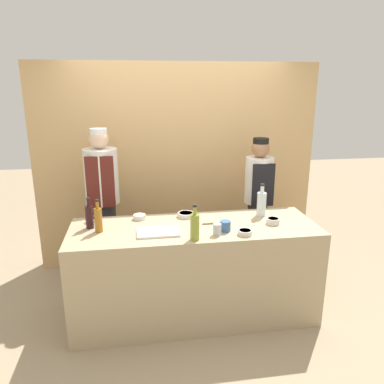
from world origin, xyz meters
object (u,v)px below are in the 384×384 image
(sauce_bowl_red, at_px, (245,232))
(bottle_wine, at_px, (89,216))
(sauce_bowl_yellow, at_px, (186,214))
(sauce_bowl_green, at_px, (139,217))
(sauce_bowl_white, at_px, (93,220))
(cup_steel, at_px, (217,229))
(chef_left, at_px, (103,202))
(bottle_oil, at_px, (195,226))
(chef_right, at_px, (258,200))
(wooden_spoon, at_px, (217,223))
(cup_blue, at_px, (225,226))
(bottle_clear, at_px, (262,203))
(sauce_bowl_purple, at_px, (273,221))
(bottle_amber, at_px, (98,219))
(cutting_board, at_px, (158,232))

(sauce_bowl_red, distance_m, bottle_wine, 1.38)
(sauce_bowl_yellow, bearing_deg, sauce_bowl_green, 179.88)
(sauce_bowl_white, bearing_deg, cup_steel, -24.01)
(sauce_bowl_green, distance_m, chef_left, 0.66)
(bottle_oil, xyz_separation_m, chef_right, (0.92, 1.10, -0.16))
(bottle_oil, xyz_separation_m, wooden_spoon, (0.26, 0.33, -0.11))
(cup_steel, height_order, cup_blue, cup_steel)
(bottle_clear, bearing_deg, cup_blue, -142.26)
(sauce_bowl_purple, relative_size, sauce_bowl_red, 0.97)
(bottle_amber, bearing_deg, sauce_bowl_white, 106.26)
(chef_right, bearing_deg, bottle_wine, -158.83)
(sauce_bowl_yellow, height_order, cup_blue, cup_blue)
(sauce_bowl_red, relative_size, cup_blue, 1.32)
(sauce_bowl_yellow, distance_m, bottle_oil, 0.57)
(bottle_oil, bearing_deg, bottle_wine, 155.49)
(cup_blue, bearing_deg, sauce_bowl_red, -36.70)
(bottle_amber, distance_m, wooden_spoon, 1.06)
(sauce_bowl_white, bearing_deg, bottle_oil, -32.34)
(sauce_bowl_yellow, height_order, bottle_oil, bottle_oil)
(bottle_clear, relative_size, bottle_wine, 1.13)
(sauce_bowl_green, bearing_deg, bottle_amber, -143.39)
(cup_steel, xyz_separation_m, chef_right, (0.71, 1.03, -0.09))
(sauce_bowl_yellow, bearing_deg, bottle_amber, -161.84)
(bottle_amber, bearing_deg, chef_left, 91.53)
(chef_left, bearing_deg, sauce_bowl_yellow, -33.10)
(bottle_clear, relative_size, cup_blue, 3.44)
(bottle_wine, bearing_deg, sauce_bowl_green, 20.02)
(sauce_bowl_green, relative_size, wooden_spoon, 0.54)
(bottle_amber, xyz_separation_m, chef_left, (-0.02, 0.80, -0.09))
(bottle_oil, bearing_deg, sauce_bowl_purple, 18.00)
(cup_blue, bearing_deg, wooden_spoon, 101.40)
(sauce_bowl_green, bearing_deg, cup_steel, -37.19)
(bottle_clear, relative_size, wooden_spoon, 1.46)
(cutting_board, xyz_separation_m, chef_left, (-0.53, 0.91, 0.01))
(bottle_clear, bearing_deg, chef_left, 158.69)
(sauce_bowl_purple, xyz_separation_m, wooden_spoon, (-0.51, 0.08, -0.02))
(sauce_bowl_green, distance_m, sauce_bowl_white, 0.43)
(cup_blue, bearing_deg, sauce_bowl_purple, 12.12)
(cup_steel, bearing_deg, chef_left, 134.92)
(bottle_amber, bearing_deg, chef_right, 25.03)
(sauce_bowl_purple, xyz_separation_m, chef_right, (0.14, 0.85, -0.07))
(sauce_bowl_yellow, relative_size, chef_left, 0.09)
(sauce_bowl_red, bearing_deg, wooden_spoon, 122.14)
(sauce_bowl_yellow, distance_m, bottle_clear, 0.75)
(sauce_bowl_white, xyz_separation_m, bottle_wine, (-0.01, -0.15, 0.09))
(bottle_clear, bearing_deg, sauce_bowl_yellow, 174.46)
(cutting_board, bearing_deg, bottle_oil, -32.72)
(sauce_bowl_white, bearing_deg, bottle_clear, -2.13)
(sauce_bowl_green, height_order, bottle_clear, bottle_clear)
(cutting_board, distance_m, wooden_spoon, 0.57)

